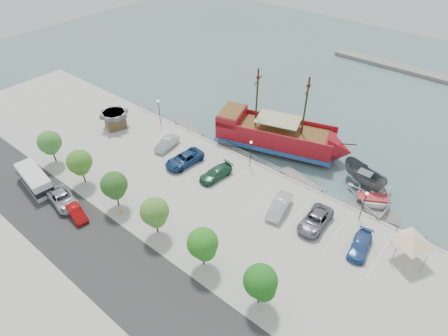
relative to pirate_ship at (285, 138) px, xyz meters
The scene contains 33 objects.
ground 14.32m from the pirate_ship, 93.41° to the right, with size 160.00×160.00×0.00m, color #46676A.
land_slab 35.19m from the pirate_ship, 91.37° to the right, with size 100.00×58.00×1.20m, color #B4B1A4.
street 30.17m from the pirate_ship, 91.60° to the right, with size 100.00×8.00×0.04m, color #2F2E2E.
sidewalk 24.18m from the pirate_ship, 92.00° to the right, with size 100.00×4.00×0.05m, color #9B9990.
seawall_railing 6.42m from the pirate_ship, 97.58° to the right, with size 50.00×0.06×1.00m.
far_shore 41.91m from the pirate_ship, 77.37° to the left, with size 40.00×3.00×0.80m, color gray.
pirate_ship is the anchor object (origin of this frame).
patrol_boat 12.68m from the pirate_ship, ahead, with size 2.61×6.93×2.68m, color #535658.
speedboat 15.39m from the pirate_ship, 11.11° to the right, with size 5.73×8.03×1.66m, color silver.
dock_west 16.03m from the pirate_ship, 161.93° to the right, with size 6.24×1.78×0.36m, color gray.
dock_mid 7.87m from the pirate_ship, 40.36° to the right, with size 6.43×1.84×0.37m, color gray.
dock_east 16.49m from the pirate_ship, 17.54° to the right, with size 6.90×1.97×0.39m, color slate.
shed 26.96m from the pirate_ship, 151.61° to the right, with size 4.24×4.24×2.68m.
canopy_tent 23.56m from the pirate_ship, 24.80° to the right, with size 5.88×5.88×3.91m.
street_van 31.69m from the pirate_ship, 117.05° to the right, with size 2.54×5.51×1.53m, color #949AA3.
street_sedan 30.63m from the pirate_ship, 111.51° to the right, with size 1.43×4.09×1.35m, color #AF0B0C.
shuttle_bus 34.92m from the pirate_ship, 124.91° to the right, with size 7.05×3.33×2.39m.
fire_hydrant 26.04m from the pirate_ship, 106.68° to the right, with size 0.28×0.28×0.82m.
lamp_post_left 20.41m from the pirate_ship, 157.94° to the right, with size 0.36×0.36×4.28m.
lamp_post_mid 7.89m from the pirate_ship, 96.30° to the right, with size 0.36×0.36×4.28m.
lamp_post_right 17.07m from the pirate_ship, 26.74° to the right, with size 0.36×0.36×4.28m.
tree_a 33.25m from the pirate_ship, 133.15° to the right, with size 3.30×3.20×5.00m.
tree_b 28.93m from the pirate_ship, 122.96° to the right, with size 3.30×3.20×5.00m.
tree_c 25.81m from the pirate_ship, 109.76° to the right, with size 3.30×3.20×5.00m.
tree_d 24.36m from the pirate_ship, 94.01° to the right, with size 3.30×3.20×5.00m.
tree_e 24.88m from the pirate_ship, 77.64° to the right, with size 3.30×3.20×5.00m.
tree_f 27.24m from the pirate_ship, 63.06° to the right, with size 3.30×3.20×5.00m.
parked_car_b 17.59m from the pirate_ship, 138.30° to the right, with size 1.55×4.45×1.47m, color #A7AFB6.
parked_car_c 15.39m from the pirate_ship, 122.93° to the right, with size 2.66×5.76×1.60m, color navy.
parked_car_d 12.82m from the pirate_ship, 103.53° to the right, with size 2.02×4.98×1.44m, color #27593B.
parked_car_f 14.32m from the pirate_ship, 60.62° to the right, with size 1.74×4.99×1.64m, color silver.
parked_car_g 16.50m from the pirate_ship, 45.73° to the right, with size 2.57×5.58×1.55m, color slate.
parked_car_h 20.87m from the pirate_ship, 35.14° to the right, with size 1.91×4.69×1.36m, color #325799.
Camera 1 is at (23.08, -27.62, 32.44)m, focal length 30.00 mm.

